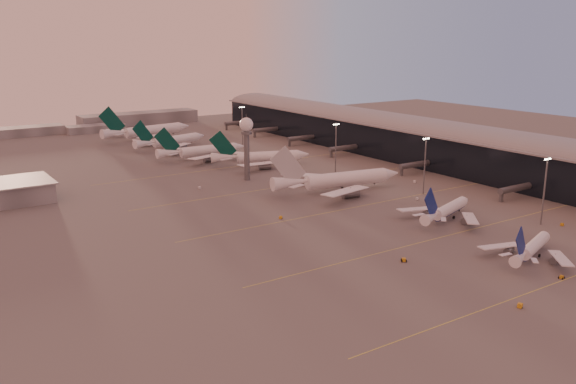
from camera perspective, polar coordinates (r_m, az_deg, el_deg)
ground at (r=194.56m, az=12.88°, el=-5.83°), size 700.00×700.00×0.00m
taxiway_markings at (r=252.70m, az=8.42°, el=-0.92°), size 180.00×185.25×0.02m
terminal at (r=341.60m, az=12.17°, el=4.71°), size 57.00×362.00×23.04m
radar_tower at (r=284.71m, az=-3.91°, el=5.24°), size 6.40×6.40×31.10m
mast_a at (r=234.98m, az=22.89°, el=0.38°), size 3.60×0.56×25.00m
mast_b at (r=265.95m, az=12.69°, el=2.69°), size 3.60×0.56×25.00m
mast_c at (r=302.61m, az=4.50°, el=4.39°), size 3.60×0.56×25.00m
mast_d at (r=375.58m, az=-4.30°, el=6.34°), size 3.60×0.56×25.00m
distant_horizon at (r=473.73m, az=-16.68°, el=6.24°), size 165.00×37.50×9.00m
narrowbody_near at (r=201.11m, az=21.88°, el=-5.01°), size 33.96×26.63×13.80m
narrowbody_mid at (r=232.44m, az=14.66°, el=-1.79°), size 38.14×29.91×15.48m
widebody_white at (r=267.18m, az=4.73°, el=0.88°), size 62.55×49.72×22.14m
greentail_a at (r=320.53m, az=-2.50°, el=3.10°), size 51.22×40.68×19.34m
greentail_b at (r=341.10m, az=-8.01°, el=3.66°), size 53.21×42.94×19.32m
greentail_c at (r=377.79m, az=-10.87°, el=4.58°), size 51.68×41.23×19.14m
greentail_d at (r=413.34m, az=-12.98°, el=5.41°), size 64.93×52.07×23.69m
gsv_truck_a at (r=165.57m, az=20.95°, el=-9.65°), size 6.43×4.02×2.44m
gsv_tug_near at (r=188.59m, az=24.22°, el=-7.29°), size 2.34×3.35×0.88m
gsv_catering_a at (r=239.41m, az=24.33°, el=-2.47°), size 4.79×2.67×3.74m
gsv_tug_mid at (r=187.92m, az=10.78°, el=-6.27°), size 4.24×3.89×1.04m
gsv_truck_b at (r=258.27m, az=12.08°, el=-0.51°), size 5.21×2.14×2.07m
gsv_truck_c at (r=226.99m, az=-0.65°, el=-2.23°), size 5.47×4.73×2.17m
gsv_catering_b at (r=288.00m, az=11.82°, el=1.28°), size 5.95×4.28×4.47m
gsv_tug_far at (r=280.15m, az=-0.96°, el=0.85°), size 2.93×3.64×0.90m
gsv_truck_d at (r=274.19m, az=-8.34°, el=0.53°), size 3.38×5.70×2.17m
gsv_tug_hangar at (r=339.62m, az=-0.19°, el=3.26°), size 4.17×3.31×1.04m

